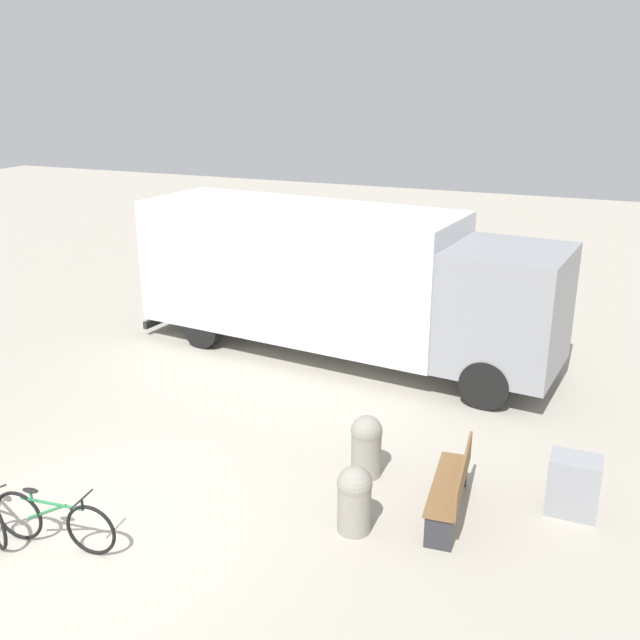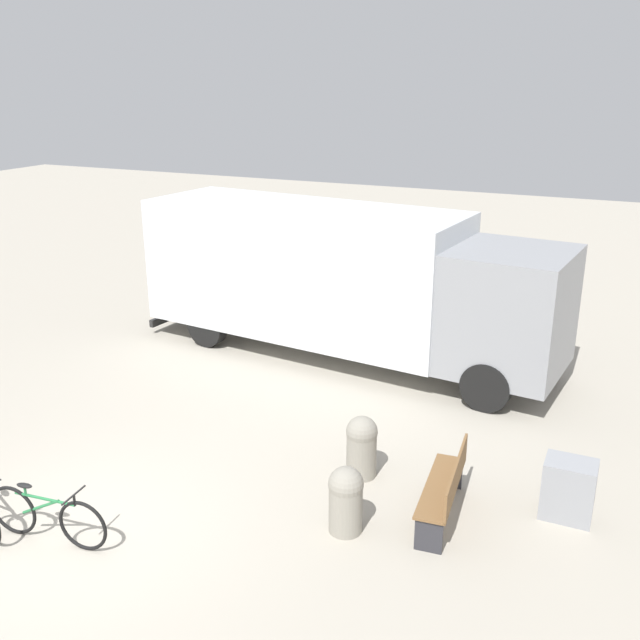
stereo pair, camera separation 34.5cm
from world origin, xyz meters
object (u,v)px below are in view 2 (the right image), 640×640
Objects in this scene: delivery_truck at (340,277)px; utility_box at (568,489)px; bollard_near_bench at (346,498)px; park_bench at (447,487)px; bollard_far_bench at (362,445)px; bicycle_middle at (47,516)px.

utility_box is (4.94, -4.06, -1.26)m from delivery_truck.
bollard_near_bench reaches higher than utility_box.
park_bench is 1.47m from bollard_far_bench.
park_bench is 1.59m from utility_box.
bollard_near_bench is at bearing 121.22° from park_bench.
utility_box is at bearing -69.19° from park_bench.
park_bench is 1.79× the size of bollard_far_bench.
bicycle_middle is 6.58m from utility_box.
delivery_truck is at bearing 113.74° from bollard_near_bench.
bollard_far_bench reaches higher than utility_box.
bollard_near_bench is at bearing -60.16° from delivery_truck.
utility_box is at bearing 3.48° from bollard_far_bench.
park_bench is at bearing 36.35° from bollard_near_bench.
bicycle_middle is 4.23m from bollard_far_bench.
park_bench is 2.07× the size of utility_box.
bollard_far_bench is at bearing -57.09° from delivery_truck.
utility_box is (2.50, 1.49, -0.08)m from bollard_near_bench.
bollard_far_bench is (-0.30, 1.32, 0.02)m from bollard_near_bench.
bicycle_middle is 1.83× the size of bollard_far_bench.
delivery_truck is 7.43m from bicycle_middle.
delivery_truck is 6.18m from bollard_near_bench.
park_bench is at bearing -47.43° from delivery_truck.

